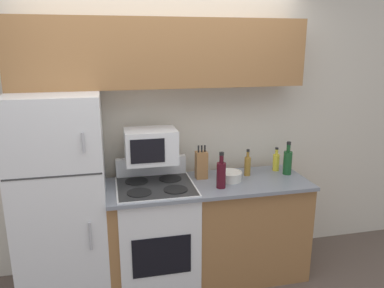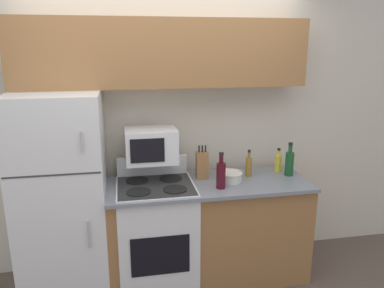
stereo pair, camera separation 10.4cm
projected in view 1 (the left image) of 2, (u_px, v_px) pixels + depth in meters
The scene contains 12 objects.
wall_back at pixel (161, 131), 3.40m from camera, with size 8.00×0.05×2.55m.
lower_cabinets at pixel (208, 230), 3.29m from camera, with size 1.71×0.63×0.90m.
refrigerator at pixel (62, 199), 2.98m from camera, with size 0.68×0.70×1.69m.
upper_cabinets at pixel (162, 53), 3.05m from camera, with size 2.39×0.32×0.55m.
stove at pixel (157, 234), 3.18m from camera, with size 0.64×0.61×1.07m.
microwave at pixel (151, 146), 3.11m from camera, with size 0.42×0.31×0.28m.
knife_block at pixel (201, 165), 3.24m from camera, with size 0.10×0.09×0.30m.
bowl at pixel (230, 176), 3.20m from camera, with size 0.21×0.21×0.08m.
bottle_vinegar at pixel (247, 165), 3.31m from camera, with size 0.06×0.06×0.24m.
bottle_wine_green at pixel (288, 162), 3.34m from camera, with size 0.08×0.08×0.30m.
bottle_cooking_spray at pixel (276, 162), 3.44m from camera, with size 0.06×0.06×0.22m.
bottle_wine_red at pixel (221, 174), 3.02m from camera, with size 0.08×0.08×0.30m.
Camera 1 is at (-0.45, -2.59, 2.04)m, focal length 35.00 mm.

